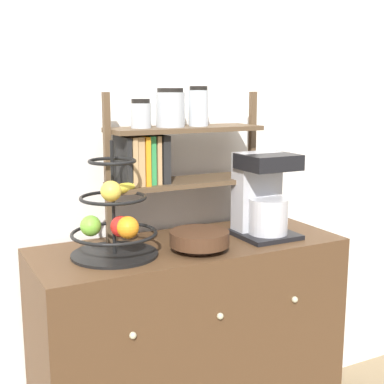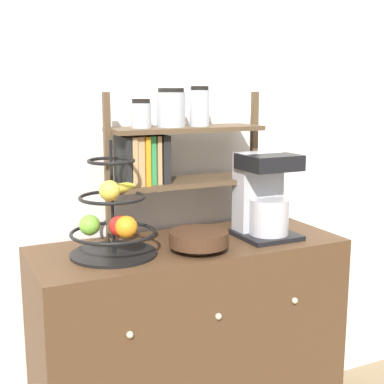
{
  "view_description": "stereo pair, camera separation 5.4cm",
  "coord_description": "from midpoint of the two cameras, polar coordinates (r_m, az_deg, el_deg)",
  "views": [
    {
      "loc": [
        -0.89,
        -1.51,
        1.48
      ],
      "look_at": [
        0.01,
        0.23,
        1.11
      ],
      "focal_mm": 50.0,
      "sensor_mm": 36.0,
      "label": 1
    },
    {
      "loc": [
        -0.84,
        -1.53,
        1.48
      ],
      "look_at": [
        0.01,
        0.23,
        1.11
      ],
      "focal_mm": 50.0,
      "sensor_mm": 36.0,
      "label": 2
    }
  ],
  "objects": [
    {
      "name": "wall_back",
      "position": [
        2.21,
        -4.32,
        6.08
      ],
      "size": [
        7.0,
        0.05,
        2.6
      ],
      "primitive_type": "cube",
      "color": "silver",
      "rests_on": "ground_plane"
    },
    {
      "name": "sideboard",
      "position": [
        2.21,
        -1.04,
        -16.92
      ],
      "size": [
        1.18,
        0.48,
        0.91
      ],
      "color": "#4C331E",
      "rests_on": "ground_plane"
    },
    {
      "name": "coffee_maker",
      "position": [
        2.12,
        6.82,
        -0.39
      ],
      "size": [
        0.22,
        0.23,
        0.33
      ],
      "color": "black",
      "rests_on": "sideboard"
    },
    {
      "name": "fruit_stand",
      "position": [
        1.86,
        -9.15,
        -3.07
      ],
      "size": [
        0.31,
        0.31,
        0.41
      ],
      "color": "black",
      "rests_on": "sideboard"
    },
    {
      "name": "wooden_bowl",
      "position": [
        1.93,
        -0.01,
        -5.07
      ],
      "size": [
        0.22,
        0.22,
        0.07
      ],
      "color": "#422819",
      "rests_on": "sideboard"
    },
    {
      "name": "shelf_hutch",
      "position": [
        2.06,
        -3.32,
        5.03
      ],
      "size": [
        0.65,
        0.2,
        0.59
      ],
      "color": "brown",
      "rests_on": "sideboard"
    }
  ]
}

